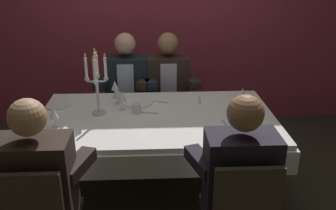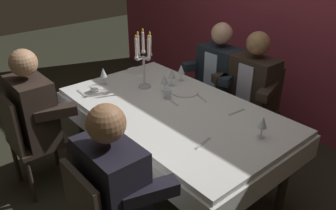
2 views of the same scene
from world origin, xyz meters
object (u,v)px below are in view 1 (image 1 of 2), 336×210
at_px(wine_glass_3, 242,94).
at_px(wine_glass_2, 54,114).
at_px(dinner_plate_0, 139,103).
at_px(dining_table, 157,129).
at_px(dinner_plate_1, 58,106).
at_px(water_tumbler_0, 136,108).
at_px(candelabra, 97,84).
at_px(seated_diner_1, 127,82).
at_px(wine_glass_4, 117,91).
at_px(wine_glass_1, 122,97).
at_px(wine_glass_0, 115,86).
at_px(seated_diner_0, 37,181).
at_px(seated_diner_2, 168,81).
at_px(seated_diner_3, 240,175).
at_px(coffee_cup_0, 63,133).

bearing_deg(wine_glass_3, wine_glass_2, -166.71).
bearing_deg(dinner_plate_0, dining_table, -60.89).
bearing_deg(dining_table, dinner_plate_1, 164.00).
bearing_deg(wine_glass_2, water_tumbler_0, 23.73).
bearing_deg(candelabra, seated_diner_1, 77.78).
distance_m(wine_glass_2, seated_diner_1, 1.18).
relative_size(dinner_plate_0, wine_glass_4, 1.51).
bearing_deg(wine_glass_1, seated_diner_1, 90.61).
bearing_deg(dinner_plate_0, wine_glass_3, -6.62).
bearing_deg(wine_glass_3, water_tumbler_0, -174.28).
distance_m(wine_glass_0, wine_glass_3, 1.13).
relative_size(wine_glass_4, seated_diner_1, 0.13).
bearing_deg(wine_glass_3, seated_diner_0, -143.83).
distance_m(wine_glass_2, wine_glass_3, 1.54).
bearing_deg(dining_table, water_tumbler_0, 154.48).
height_order(dinner_plate_1, seated_diner_2, seated_diner_2).
distance_m(seated_diner_0, seated_diner_1, 1.82).
bearing_deg(wine_glass_1, wine_glass_3, 1.37).
relative_size(wine_glass_3, water_tumbler_0, 2.04).
height_order(wine_glass_2, seated_diner_2, seated_diner_2).
bearing_deg(wine_glass_0, seated_diner_3, -57.12).
height_order(coffee_cup_0, seated_diner_0, seated_diner_0).
xyz_separation_m(wine_glass_3, seated_diner_1, (-1.02, 0.72, -0.12)).
xyz_separation_m(water_tumbler_0, coffee_cup_0, (-0.51, -0.41, -0.01)).
bearing_deg(wine_glass_2, seated_diner_0, -85.61).
distance_m(wine_glass_0, seated_diner_3, 1.56).
bearing_deg(water_tumbler_0, dinner_plate_1, 166.48).
bearing_deg(wine_glass_3, wine_glass_0, 166.99).
relative_size(dining_table, seated_diner_2, 1.56).
height_order(dinner_plate_0, dinner_plate_1, same).
relative_size(dining_table, wine_glass_3, 11.83).
relative_size(wine_glass_0, wine_glass_1, 1.00).
xyz_separation_m(candelabra, wine_glass_2, (-0.29, -0.25, -0.14)).
bearing_deg(wine_glass_0, candelabra, -105.94).
distance_m(water_tumbler_0, seated_diner_0, 1.11).
height_order(wine_glass_2, seated_diner_0, seated_diner_0).
height_order(wine_glass_4, seated_diner_1, seated_diner_1).
distance_m(water_tumbler_0, seated_diner_3, 1.16).
bearing_deg(wine_glass_1, dinner_plate_1, 170.15).
bearing_deg(wine_glass_4, dinner_plate_0, -1.39).
bearing_deg(wine_glass_4, seated_diner_0, -107.92).
distance_m(wine_glass_3, seated_diner_2, 0.94).
relative_size(dinner_plate_1, seated_diner_1, 0.17).
xyz_separation_m(dinner_plate_1, seated_diner_3, (1.32, -1.13, -0.01)).
distance_m(water_tumbler_0, coffee_cup_0, 0.65).
relative_size(dining_table, dinner_plate_1, 9.41).
height_order(dinner_plate_1, seated_diner_1, seated_diner_1).
bearing_deg(seated_diner_0, dinner_plate_1, 96.54).
height_order(wine_glass_1, seated_diner_3, seated_diner_3).
bearing_deg(seated_diner_1, water_tumbler_0, -81.15).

